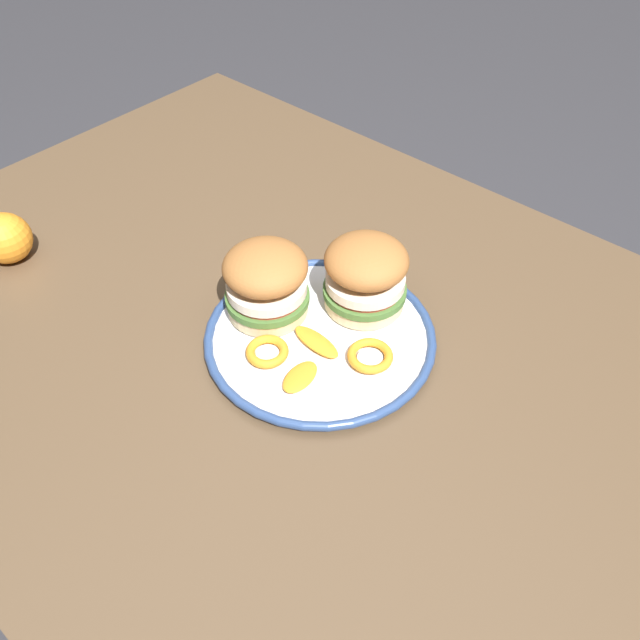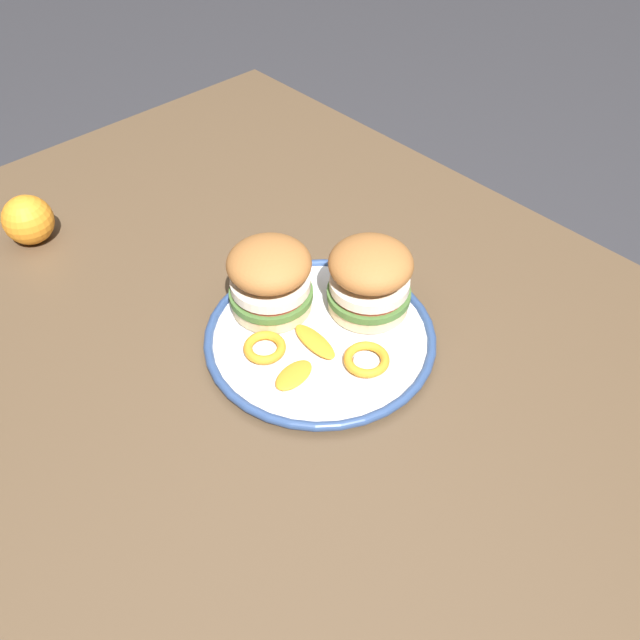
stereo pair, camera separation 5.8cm
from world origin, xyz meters
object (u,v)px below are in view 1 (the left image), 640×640
Objects in this scene: dining_table at (309,383)px; sandwich_half_left at (266,281)px; whole_orange at (5,238)px; sandwich_half_right at (366,274)px; dinner_plate at (320,337)px.

dining_table is 8.82× the size of sandwich_half_left.
dining_table is 18.13× the size of whole_orange.
dining_table is 8.81× the size of sandwich_half_right.
dining_table is at bearing 4.96° from sandwich_half_left.
sandwich_half_left is at bearing -175.04° from dining_table.
sandwich_half_right reaches higher than dining_table.
dinner_plate is 1.95× the size of sandwich_half_right.
sandwich_half_left is 1.00× the size of sandwich_half_right.
sandwich_half_right is at bearing 76.07° from dining_table.
whole_orange is at bearing -159.33° from dining_table.
sandwich_half_right is (0.01, 0.08, 0.06)m from dinner_plate.
dinner_plate reaches higher than dining_table.
sandwich_half_left reaches higher than whole_orange.
sandwich_half_left is (-0.07, -0.01, 0.16)m from dining_table.
dinner_plate is at bearing 29.26° from dining_table.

